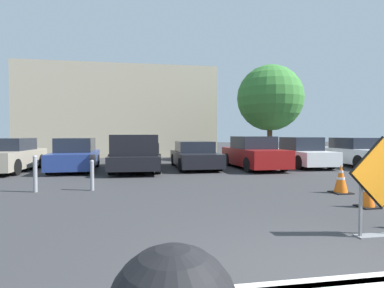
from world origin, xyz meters
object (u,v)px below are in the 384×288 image
Objects in this scene: parked_car_third at (195,156)px; parked_car_nearest at (9,156)px; parked_car_fifth at (301,153)px; parked_car_fourth at (254,154)px; parked_car_sixth at (355,153)px; pickup_truck at (137,154)px; parked_car_second at (75,156)px; bollard_nearest at (92,174)px; traffic_cone_second at (368,191)px; road_closed_sign at (381,181)px; bollard_second at (35,173)px; traffic_cone_third at (341,179)px.

parked_car_nearest is at bearing -0.66° from parked_car_third.
parked_car_fourth is at bearing 11.91° from parked_car_fifth.
pickup_truck is at bearing 2.16° from parked_car_sixth.
parked_car_fourth is at bearing 173.21° from parked_car_second.
traffic_cone_second is at bearing -26.01° from bollard_nearest.
traffic_cone_second is at bearing 55.63° from parked_car_sixth.
bollard_nearest is at bearing 31.55° from parked_car_fourth.
pickup_truck is 1.33× the size of parked_car_fifth.
road_closed_sign is at bearing 121.45° from parked_car_second.
parked_car_third is 1.03× the size of parked_car_fifth.
parked_car_second is at bearing 123.69° from road_closed_sign.
parked_car_fourth is 4.11× the size of bollard_second.
traffic_cone_third is (0.49, 1.59, 0.02)m from traffic_cone_second.
traffic_cone_third is 10.89m from parked_car_second.
traffic_cone_second is 0.18× the size of parked_car_nearest.
parked_car_sixth is 4.31× the size of bollard_second.
traffic_cone_second is 0.17× the size of parked_car_sixth.
parked_car_nearest is (-10.78, 8.36, 0.31)m from traffic_cone_second.
traffic_cone_second is 9.81m from parked_car_sixth.
parked_car_third is 8.32m from parked_car_sixth.
parked_car_sixth is (5.83, 7.88, 0.31)m from traffic_cone_second.
parked_car_second reaches higher than traffic_cone_second.
parked_car_third is 5.54m from parked_car_fifth.
traffic_cone_second is 0.18× the size of parked_car_second.
bollard_nearest is (-1.20, -4.73, -0.27)m from pickup_truck.
parked_car_second is 0.93× the size of parked_car_sixth.
bollard_nearest is at bearing 23.21° from parked_car_sixth.
parked_car_fourth is at bearing 80.82° from road_closed_sign.
parked_car_second is at bearing 141.31° from traffic_cone_third.
parked_car_nearest is 16.62m from parked_car_sixth.
road_closed_sign is at bearing 95.82° from parked_car_third.
parked_car_second is 11.08m from parked_car_fifth.
parked_car_second is at bearing -177.61° from parked_car_nearest.
road_closed_sign is 10.88m from parked_car_fifth.
parked_car_nearest is 1.02× the size of parked_car_fifth.
traffic_cone_third is 0.19× the size of parked_car_fifth.
road_closed_sign is 0.29× the size of pickup_truck.
road_closed_sign is at bearing -117.29° from traffic_cone_third.
traffic_cone_third is 0.19× the size of parked_car_third.
traffic_cone_third is at bearing 150.61° from parked_car_nearest.
traffic_cone_second is at bearing 54.89° from road_closed_sign.
parked_car_sixth is at bearing 53.75° from road_closed_sign.
traffic_cone_third is 7.11m from bollard_nearest.
traffic_cone_second is 13.64m from parked_car_nearest.
parked_car_fourth reaches higher than parked_car_third.
traffic_cone_third is 0.15× the size of pickup_truck.
parked_car_nearest is at bearing 133.31° from road_closed_sign.
parked_car_third is at bearing 178.01° from parked_car_second.
parked_car_fourth is (5.55, -0.15, -0.03)m from pickup_truck.
parked_car_fourth reaches higher than bollard_nearest.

